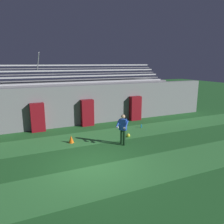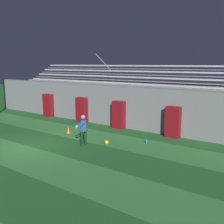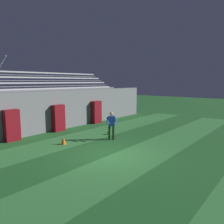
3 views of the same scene
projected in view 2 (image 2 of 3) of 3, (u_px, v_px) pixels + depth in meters
ground_plane at (31, 146)px, 13.94m from camera, size 80.00×80.00×0.00m
turf_stripe_mid at (9, 152)px, 12.92m from camera, size 28.00×2.37×0.01m
turf_stripe_far at (75, 132)px, 16.71m from camera, size 28.00×2.37×0.01m
back_wall at (104, 105)px, 18.89m from camera, size 24.00×0.60×2.80m
padding_pillar_gate_left at (82, 110)px, 19.48m from camera, size 0.86×0.44×1.85m
padding_pillar_gate_right at (119, 115)px, 17.60m from camera, size 0.86×0.44×1.85m
padding_pillar_far_left at (48, 105)px, 21.58m from camera, size 0.86×0.44×1.85m
padding_pillar_far_right at (173, 122)px, 15.41m from camera, size 0.86×0.44×1.85m
bleacher_stand at (119, 100)px, 20.47m from camera, size 18.00×3.35×5.03m
goalkeeper at (83, 128)px, 13.80m from camera, size 0.74×0.74×1.67m
soccer_ball at (107, 142)px, 14.23m from camera, size 0.22×0.22×0.22m
traffic_cone at (68, 130)px, 16.46m from camera, size 0.30×0.30×0.42m
water_bottle at (147, 141)px, 14.32m from camera, size 0.07×0.07×0.24m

